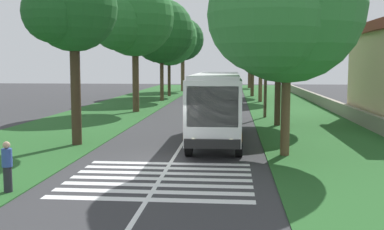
% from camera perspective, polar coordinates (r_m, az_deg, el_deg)
% --- Properties ---
extents(ground, '(160.00, 160.00, 0.00)m').
position_cam_1_polar(ground, '(20.56, -2.56, -5.72)').
color(ground, '#333335').
extents(grass_verge_left, '(120.00, 8.00, 0.04)m').
position_cam_1_polar(grass_verge_left, '(36.83, -12.18, -0.52)').
color(grass_verge_left, '#235623').
rests_on(grass_verge_left, ground).
extents(grass_verge_right, '(120.00, 8.00, 0.04)m').
position_cam_1_polar(grass_verge_right, '(35.62, 13.92, -0.78)').
color(grass_verge_right, '#235623').
rests_on(grass_verge_right, ground).
extents(centre_line, '(110.00, 0.16, 0.01)m').
position_cam_1_polar(centre_line, '(35.29, 0.65, -0.69)').
color(centre_line, silver).
rests_on(centre_line, ground).
extents(coach_bus, '(11.16, 2.62, 3.73)m').
position_cam_1_polar(coach_bus, '(25.35, 3.04, 1.45)').
color(coach_bus, white).
rests_on(coach_bus, ground).
extents(zebra_crossing, '(5.85, 6.80, 0.01)m').
position_cam_1_polar(zebra_crossing, '(17.62, -3.87, -7.74)').
color(zebra_crossing, silver).
rests_on(zebra_crossing, ground).
extents(trailing_car_0, '(4.30, 1.78, 1.43)m').
position_cam_1_polar(trailing_car_0, '(44.14, 3.49, 1.55)').
color(trailing_car_0, gold).
rests_on(trailing_car_0, ground).
extents(trailing_car_1, '(4.30, 1.78, 1.43)m').
position_cam_1_polar(trailing_car_1, '(50.11, 4.01, 2.10)').
color(trailing_car_1, gray).
rests_on(trailing_car_1, ground).
extents(trailing_car_2, '(4.30, 1.78, 1.43)m').
position_cam_1_polar(trailing_car_2, '(55.83, 3.88, 2.52)').
color(trailing_car_2, silver).
rests_on(trailing_car_2, ground).
extents(trailing_car_3, '(4.30, 1.78, 1.43)m').
position_cam_1_polar(trailing_car_3, '(63.01, 1.01, 2.95)').
color(trailing_car_3, '#145933').
rests_on(trailing_car_3, ground).
extents(trailing_minibus_0, '(6.00, 2.14, 2.53)m').
position_cam_1_polar(trailing_minibus_0, '(70.91, 4.16, 4.01)').
color(trailing_minibus_0, silver).
rests_on(trailing_minibus_0, ground).
extents(roadside_tree_left_0, '(8.25, 7.31, 11.61)m').
position_cam_1_polar(roadside_tree_left_0, '(54.41, -3.87, 9.97)').
color(roadside_tree_left_0, '#4C3826').
rests_on(roadside_tree_left_0, grass_verge_left).
extents(roadside_tree_left_1, '(8.73, 7.42, 11.40)m').
position_cam_1_polar(roadside_tree_left_1, '(62.11, -3.02, 9.25)').
color(roadside_tree_left_1, '#4C3826').
rests_on(roadside_tree_left_1, grass_verge_left).
extents(roadside_tree_left_2, '(5.35, 4.49, 9.32)m').
position_cam_1_polar(roadside_tree_left_2, '(25.28, -14.50, 12.17)').
color(roadside_tree_left_2, '#3D2D1E').
rests_on(roadside_tree_left_2, grass_verge_left).
extents(roadside_tree_left_3, '(8.59, 6.94, 11.74)m').
position_cam_1_polar(roadside_tree_left_3, '(41.95, -7.26, 11.45)').
color(roadside_tree_left_3, '#4C3826').
rests_on(roadside_tree_left_3, grass_verge_left).
extents(roadside_tree_left_4, '(7.71, 6.58, 11.32)m').
position_cam_1_polar(roadside_tree_left_4, '(73.98, -1.22, 9.03)').
color(roadside_tree_left_4, brown).
rests_on(roadside_tree_left_4, grass_verge_left).
extents(roadside_tree_right_0, '(8.21, 6.99, 10.24)m').
position_cam_1_polar(roadside_tree_right_0, '(21.79, 10.92, 12.40)').
color(roadside_tree_right_0, brown).
rests_on(roadside_tree_right_0, grass_verge_right).
extents(roadside_tree_right_1, '(5.31, 4.50, 7.64)m').
position_cam_1_polar(roadside_tree_right_1, '(83.64, 6.95, 6.88)').
color(roadside_tree_right_1, '#4C3826').
rests_on(roadside_tree_right_1, grass_verge_right).
extents(roadside_tree_right_2, '(7.36, 6.30, 10.25)m').
position_cam_1_polar(roadside_tree_right_2, '(53.14, 8.23, 9.09)').
color(roadside_tree_right_2, brown).
rests_on(roadside_tree_right_2, grass_verge_right).
extents(roadside_tree_right_3, '(7.77, 6.33, 10.72)m').
position_cam_1_polar(roadside_tree_right_3, '(62.42, 7.24, 9.06)').
color(roadside_tree_right_3, '#4C3826').
rests_on(roadside_tree_right_3, grass_verge_right).
extents(roadside_tree_right_4, '(8.15, 6.75, 10.26)m').
position_cam_1_polar(roadside_tree_right_4, '(33.07, 10.27, 10.42)').
color(roadside_tree_right_4, '#3D2D1E').
rests_on(roadside_tree_right_4, grass_verge_right).
extents(utility_pole, '(0.24, 1.40, 7.71)m').
position_cam_1_polar(utility_pole, '(37.43, 8.94, 5.81)').
color(utility_pole, '#473828').
rests_on(utility_pole, grass_verge_right).
extents(roadside_wall, '(70.00, 0.40, 1.00)m').
position_cam_1_polar(roadside_wall, '(41.09, 17.56, 0.75)').
color(roadside_wall, gray).
rests_on(roadside_wall, grass_verge_right).
extents(pedestrian, '(0.34, 0.34, 1.69)m').
position_cam_1_polar(pedestrian, '(16.65, -21.53, -5.80)').
color(pedestrian, '#26262D').
rests_on(pedestrian, grass_verge_left).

